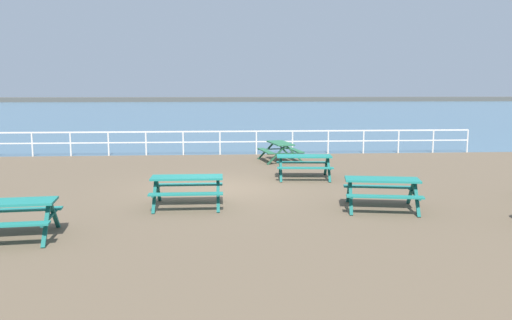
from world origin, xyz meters
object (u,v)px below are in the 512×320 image
picnic_table_near_right (187,184)px  picnic_table_seaward (382,186)px  picnic_table_far_left (304,161)px  picnic_table_far_right (280,147)px  picnic_table_mid_centre (8,210)px

picnic_table_near_right → picnic_table_seaward: 4.88m
picnic_table_far_left → picnic_table_seaward: bearing=-69.5°
picnic_table_far_right → picnic_table_seaward: 8.64m
picnic_table_near_right → picnic_table_mid_centre: (-3.38, -2.61, 0.00)m
picnic_table_near_right → picnic_table_seaward: size_ratio=0.88×
picnic_table_near_right → picnic_table_far_right: bearing=66.9°
picnic_table_far_right → picnic_table_seaward: same height
picnic_table_far_left → picnic_table_seaward: (1.20, -4.47, 0.00)m
picnic_table_near_right → picnic_table_seaward: (4.83, -0.65, 0.00)m
picnic_table_seaward → picnic_table_far_left: bearing=115.9°
picnic_table_far_left → picnic_table_far_right: same height
picnic_table_far_left → picnic_table_near_right: bearing=-128.2°
picnic_table_seaward → picnic_table_far_right: bearing=110.9°
picnic_table_far_left → picnic_table_seaward: same height
picnic_table_mid_centre → picnic_table_far_right: 12.42m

